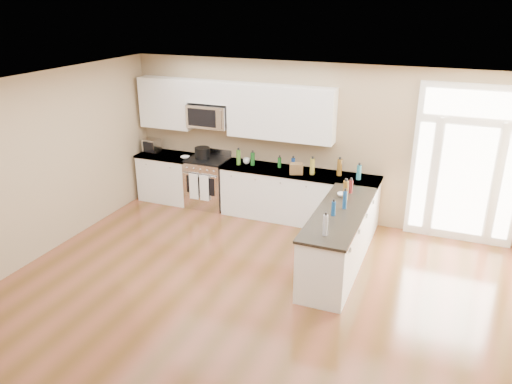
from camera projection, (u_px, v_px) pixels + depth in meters
ground at (216, 342)px, 5.92m from camera, size 8.00×8.00×0.00m
room_shell at (211, 210)px, 5.30m from camera, size 8.00×8.00×8.00m
back_cabinet_left at (168, 178)px, 9.94m from camera, size 1.10×0.66×0.94m
back_cabinet_right at (298, 198)px, 9.00m from camera, size 2.85×0.66×0.94m
peninsula_cabinet at (338, 242)px, 7.37m from camera, size 0.69×2.32×0.94m
upper_cabinet_left at (167, 103)px, 9.53m from camera, size 1.04×0.33×0.95m
upper_cabinet_right at (281, 113)px, 8.72m from camera, size 1.94×0.33×0.95m
upper_cabinet_short at (210, 92)px, 9.10m from camera, size 0.82×0.33×0.40m
microwave at (209, 116)px, 9.23m from camera, size 0.78×0.41×0.42m
entry_door at (466, 166)px, 7.97m from camera, size 1.70×0.10×2.60m
kitchen_range at (208, 182)px, 9.62m from camera, size 0.76×0.68×1.08m
stockpot at (202, 152)px, 9.46m from camera, size 0.34×0.34×0.22m
toaster_oven at (152, 145)px, 9.87m from camera, size 0.35×0.29×0.27m
cardboard_box at (296, 169)px, 8.66m from camera, size 0.27×0.23×0.19m
bowl_left at (185, 157)px, 9.51m from camera, size 0.19×0.19×0.04m
bowl_peninsula at (342, 195)px, 7.71m from camera, size 0.18×0.18×0.05m
cup_counter at (247, 161)px, 9.20m from camera, size 0.14×0.14×0.10m
counter_bottles at (312, 175)px, 8.23m from camera, size 2.32×2.43×0.30m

